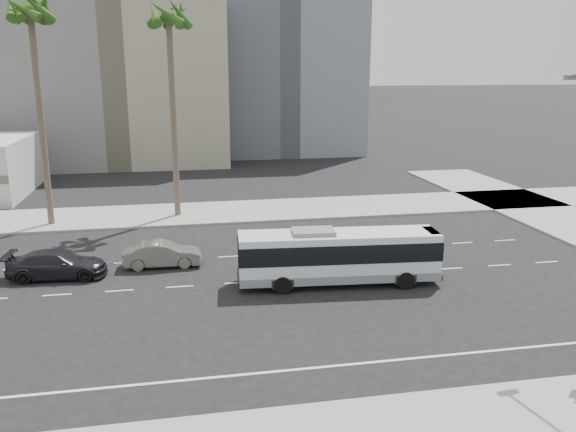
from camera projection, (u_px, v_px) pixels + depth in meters
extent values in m
plane|color=black|center=(294.00, 279.00, 31.15)|extent=(700.00, 700.00, 0.00)
cube|color=gray|center=(255.00, 211.00, 45.89)|extent=(120.00, 7.00, 0.15)
cube|color=gray|center=(121.00, 85.00, 69.62)|extent=(24.00, 18.00, 18.00)
cube|color=#595E66|center=(276.00, 53.00, 78.94)|extent=(20.00, 20.00, 26.00)
cube|color=#BBB4A4|center=(181.00, 43.00, 263.47)|extent=(42.00, 42.00, 44.00)
cube|color=slate|center=(291.00, 11.00, 249.77)|extent=(26.00, 26.00, 70.00)
cube|color=slate|center=(330.00, 28.00, 284.11)|extent=(22.00, 22.00, 60.00)
cube|color=silver|center=(339.00, 254.00, 30.15)|extent=(10.45, 3.09, 2.31)
cube|color=black|center=(339.00, 249.00, 30.08)|extent=(10.51, 3.15, 0.98)
cube|color=slate|center=(338.00, 273.00, 30.40)|extent=(10.47, 3.13, 0.44)
cube|color=slate|center=(314.00, 233.00, 29.61)|extent=(2.24, 1.59, 0.27)
cube|color=#262628|center=(428.00, 231.00, 30.79)|extent=(0.66, 1.64, 0.27)
cylinder|color=black|center=(406.00, 279.00, 29.95)|extent=(0.89, 0.27, 0.89)
cylinder|color=black|center=(390.00, 265.00, 32.12)|extent=(0.89, 0.27, 0.89)
cylinder|color=black|center=(285.00, 287.00, 28.81)|extent=(0.89, 0.27, 0.89)
cylinder|color=black|center=(277.00, 272.00, 30.97)|extent=(0.89, 0.27, 0.89)
imported|color=#666158|center=(162.00, 254.00, 33.02)|extent=(1.63, 4.38, 1.43)
imported|color=black|center=(57.00, 264.00, 31.23)|extent=(2.48, 5.31, 1.50)
cube|color=slate|center=(574.00, 77.00, 22.75)|extent=(0.88, 0.37, 0.20)
cylinder|color=brown|center=(174.00, 123.00, 42.64)|extent=(0.39, 0.39, 14.18)
cylinder|color=brown|center=(42.00, 125.00, 40.11)|extent=(0.45, 0.45, 14.35)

